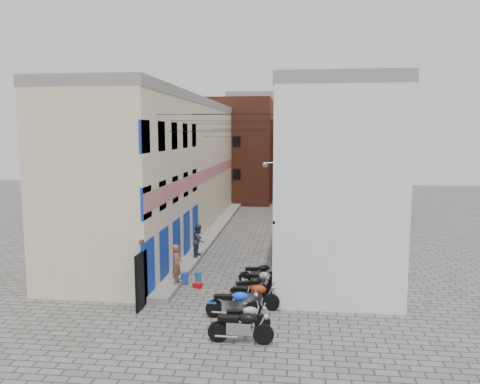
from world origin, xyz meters
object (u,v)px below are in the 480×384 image
at_px(person_b, 199,240).
at_px(motorcycle_a, 241,325).
at_px(motorcycle_d, 253,294).
at_px(motorcycle_g, 259,272).
at_px(water_jug_near, 185,278).
at_px(motorcycle_c, 234,302).
at_px(person_a, 177,264).
at_px(water_jug_far, 198,277).
at_px(red_crate, 197,285).
at_px(motorcycle_f, 260,279).
at_px(motorcycle_b, 244,316).
at_px(motorcycle_e, 251,286).

bearing_deg(person_b, motorcycle_a, -155.31).
distance_m(motorcycle_d, motorcycle_g, 3.08).
bearing_deg(water_jug_near, motorcycle_c, -53.11).
bearing_deg(person_a, water_jug_far, -28.66).
relative_size(motorcycle_g, water_jug_far, 4.16).
relative_size(motorcycle_d, water_jug_near, 3.92).
xyz_separation_m(motorcycle_a, motorcycle_d, (0.12, 2.94, -0.02)).
bearing_deg(person_a, person_b, 2.33).
distance_m(motorcycle_d, person_b, 7.42).
bearing_deg(motorcycle_a, motorcycle_c, -165.51).
height_order(motorcycle_c, person_b, person_b).
distance_m(motorcycle_d, person_a, 4.02).
distance_m(motorcycle_g, water_jug_far, 2.81).
xyz_separation_m(water_jug_far, red_crate, (0.14, -0.87, -0.11)).
height_order(motorcycle_d, person_a, person_a).
bearing_deg(motorcycle_a, person_b, -159.54).
distance_m(motorcycle_f, water_jug_near, 3.50).
distance_m(motorcycle_d, water_jug_near, 4.28).
distance_m(motorcycle_a, motorcycle_f, 5.09).
bearing_deg(motorcycle_c, person_b, -159.72).
bearing_deg(water_jug_far, motorcycle_g, -0.45).
relative_size(water_jug_far, red_crate, 1.26).
height_order(motorcycle_b, person_b, person_b).
relative_size(motorcycle_e, motorcycle_f, 1.07).
bearing_deg(motorcycle_c, motorcycle_e, 166.85).
distance_m(motorcycle_b, motorcycle_c, 1.17).
bearing_deg(person_b, person_a, -174.72).
bearing_deg(water_jug_near, motorcycle_g, 6.78).
bearing_deg(red_crate, motorcycle_d, -40.13).
bearing_deg(water_jug_near, person_a, -101.78).
bearing_deg(motorcycle_b, person_a, -148.53).
height_order(motorcycle_b, water_jug_far, motorcycle_b).
height_order(motorcycle_b, person_a, person_a).
bearing_deg(motorcycle_f, motorcycle_c, -13.13).
xyz_separation_m(motorcycle_c, person_b, (-2.86, 7.47, 0.49)).
height_order(motorcycle_a, motorcycle_b, motorcycle_a).
relative_size(motorcycle_d, red_crate, 5.84).
bearing_deg(person_a, motorcycle_d, -117.18).
height_order(motorcycle_b, motorcycle_f, motorcycle_b).
distance_m(motorcycle_a, motorcycle_b, 0.97).
distance_m(motorcycle_e, person_b, 6.39).
height_order(water_jug_near, red_crate, water_jug_near).
xyz_separation_m(motorcycle_g, person_b, (-3.48, 3.46, 0.56)).
distance_m(motorcycle_f, person_a, 3.65).
relative_size(motorcycle_b, motorcycle_d, 0.87).
distance_m(motorcycle_c, motorcycle_g, 4.05).
distance_m(motorcycle_g, red_crate, 2.82).
xyz_separation_m(person_b, water_jug_near, (0.15, -3.86, -0.84)).
relative_size(motorcycle_d, motorcycle_f, 1.17).
bearing_deg(water_jug_near, motorcycle_a, -60.43).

